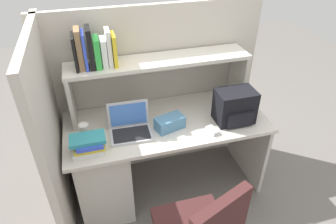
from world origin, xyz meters
TOP-DOWN VIEW (x-y plane):
  - ground_plane at (0.00, 0.00)m, footprint 8.00×8.00m
  - desk at (-0.39, 0.00)m, footprint 1.60×0.70m
  - cubicle_partition_rear at (0.00, 0.38)m, footprint 1.84×0.05m
  - cubicle_partition_left at (-0.85, -0.05)m, footprint 0.05×1.06m
  - overhead_hutch at (0.00, 0.20)m, footprint 1.44×0.28m
  - reference_books_on_shelf at (-0.48, 0.20)m, footprint 0.30×0.17m
  - laptop at (-0.30, -0.06)m, footprint 0.32×0.26m
  - backpack at (0.52, -0.13)m, footprint 0.30×0.23m
  - computer_mouse at (0.30, -0.23)m, footprint 0.09×0.12m
  - paper_cup at (-0.63, -0.02)m, footprint 0.08×0.08m
  - tissue_box at (-0.00, -0.10)m, footprint 0.24×0.18m
  - desk_book_stack at (-0.61, -0.19)m, footprint 0.24×0.20m

SIDE VIEW (x-z plane):
  - ground_plane at x=0.00m, z-range 0.00..0.00m
  - desk at x=-0.39m, z-range 0.04..0.77m
  - computer_mouse at x=0.30m, z-range 0.73..0.76m
  - cubicle_partition_rear at x=0.00m, z-range 0.00..1.55m
  - cubicle_partition_left at x=-0.85m, z-range 0.00..1.55m
  - tissue_box at x=0.00m, z-range 0.73..0.83m
  - laptop at x=-0.30m, z-range 0.67..0.89m
  - paper_cup at x=-0.63m, z-range 0.73..0.83m
  - desk_book_stack at x=-0.61m, z-range 0.73..0.85m
  - backpack at x=0.52m, z-range 0.73..0.99m
  - overhead_hutch at x=0.00m, z-range 0.86..1.31m
  - reference_books_on_shelf at x=-0.48m, z-range 1.16..1.45m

